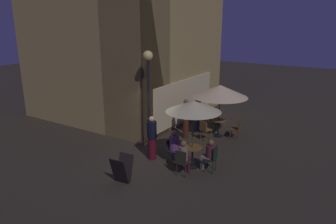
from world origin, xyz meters
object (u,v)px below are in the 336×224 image
at_px(cafe_table_0, 218,125).
at_px(patron_seated_3, 175,145).
at_px(patio_umbrella_0, 220,91).
at_px(cafe_chair_1, 214,119).
at_px(patron_standing_4, 152,138).
at_px(cafe_chair_0, 237,127).
at_px(patron_seated_0, 215,118).
at_px(cafe_chair_2, 205,129).
at_px(cafe_chair_3, 182,161).
at_px(patron_seated_1, 184,155).
at_px(menu_sandwich_board, 122,169).
at_px(patio_umbrella_1, 193,107).
at_px(patron_seated_2, 209,153).
at_px(patron_standing_5, 186,118).
at_px(cafe_table_1, 192,153).
at_px(patron_standing_6, 197,114).
at_px(street_lamp_near_corner, 148,78).
at_px(cafe_chair_4, 213,157).
at_px(cafe_chair_5, 172,148).

xyz_separation_m(cafe_table_0, patron_seated_3, (-3.47, 0.22, 0.18)).
distance_m(patio_umbrella_0, cafe_chair_1, 1.74).
distance_m(cafe_table_0, patron_standing_4, 3.86).
height_order(cafe_chair_0, patron_seated_0, patron_seated_0).
relative_size(cafe_chair_1, cafe_chair_2, 1.09).
relative_size(patio_umbrella_0, cafe_chair_3, 2.62).
bearing_deg(patron_seated_3, patron_seated_1, -40.06).
xyz_separation_m(cafe_chair_1, cafe_chair_2, (-1.45, -0.22, -0.03)).
bearing_deg(patron_seated_1, menu_sandwich_board, 135.73).
bearing_deg(cafe_table_0, patio_umbrella_1, -171.70).
xyz_separation_m(patio_umbrella_0, patron_seated_2, (-3.43, -1.14, -1.45)).
distance_m(cafe_table_0, patron_standing_5, 1.58).
bearing_deg(cafe_table_0, patron_standing_5, 130.43).
relative_size(cafe_chair_2, patron_standing_5, 0.50).
xyz_separation_m(cafe_table_1, patron_seated_2, (0.05, -0.63, 0.11)).
height_order(cafe_chair_1, cafe_chair_3, cafe_chair_1).
height_order(patio_umbrella_0, patron_standing_6, patio_umbrella_0).
height_order(cafe_chair_3, patron_standing_6, patron_standing_6).
distance_m(cafe_chair_1, cafe_chair_2, 1.47).
height_order(menu_sandwich_board, patio_umbrella_0, patio_umbrella_0).
xyz_separation_m(patio_umbrella_0, cafe_chair_0, (0.15, -0.84, -1.58)).
bearing_deg(patron_seated_3, cafe_table_0, 87.00).
bearing_deg(cafe_chair_2, patron_standing_4, -177.13).
bearing_deg(cafe_chair_1, patio_umbrella_1, -25.70).
bearing_deg(cafe_chair_1, cafe_table_1, -25.70).
bearing_deg(patron_seated_3, street_lamp_near_corner, 167.86).
bearing_deg(cafe_chair_2, patron_seated_0, 24.87).
height_order(patron_standing_5, patron_standing_6, patron_standing_5).
relative_size(cafe_chair_4, patron_seated_0, 0.78).
height_order(patron_seated_3, patron_standing_6, patron_standing_6).
relative_size(street_lamp_near_corner, patron_standing_6, 2.34).
height_order(street_lamp_near_corner, patron_seated_2, street_lamp_near_corner).
relative_size(patron_seated_3, patron_standing_5, 0.70).
relative_size(cafe_chair_2, patron_seated_1, 0.72).
height_order(cafe_chair_4, patron_standing_4, patron_standing_4).
relative_size(cafe_chair_0, patron_standing_4, 0.55).
bearing_deg(cafe_chair_0, cafe_chair_2, 30.59).
height_order(cafe_table_1, cafe_chair_4, cafe_chair_4).
relative_size(patio_umbrella_1, cafe_chair_4, 2.60).
distance_m(cafe_table_1, patio_umbrella_0, 3.85).
distance_m(cafe_chair_2, cafe_chair_5, 2.64).
bearing_deg(patron_seated_0, cafe_chair_2, -34.37).
bearing_deg(patron_standing_6, patron_standing_5, 171.92).
relative_size(cafe_chair_0, cafe_chair_5, 1.07).
relative_size(cafe_chair_4, patron_standing_4, 0.56).
distance_m(street_lamp_near_corner, patio_umbrella_0, 3.67).
bearing_deg(patio_umbrella_0, patron_seated_2, -161.64).
height_order(cafe_chair_3, cafe_chair_5, cafe_chair_3).
xyz_separation_m(cafe_table_0, cafe_chair_4, (-3.42, -1.28, 0.04)).
xyz_separation_m(street_lamp_near_corner, patron_seated_1, (-0.96, -2.17, -2.35)).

